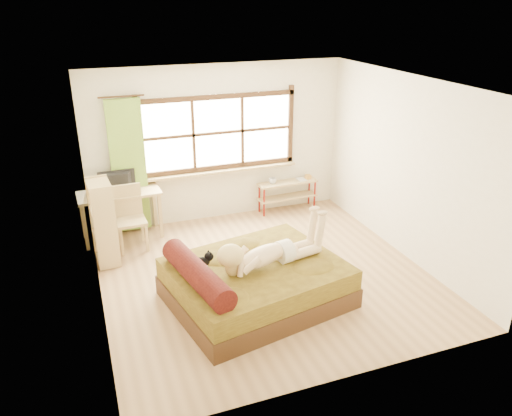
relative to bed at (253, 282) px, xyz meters
name	(u,v)px	position (x,y,z in m)	size (l,w,h in m)	color
floor	(265,275)	(0.39, 0.57, -0.29)	(4.50, 4.50, 0.00)	#9E754C
ceiling	(266,84)	(0.39, 0.57, 2.41)	(4.50, 4.50, 0.00)	white
wall_back	(218,144)	(0.39, 2.82, 1.06)	(4.50, 4.50, 0.00)	silver
wall_front	(352,266)	(0.39, -1.68, 1.06)	(4.50, 4.50, 0.00)	silver
wall_left	(90,210)	(-1.86, 0.57, 1.06)	(4.50, 4.50, 0.00)	silver
wall_right	(407,169)	(2.64, 0.57, 1.06)	(4.50, 4.50, 0.00)	silver
window	(218,135)	(0.39, 2.79, 1.22)	(2.80, 0.16, 1.46)	#FFEDBF
curtain	(129,167)	(-1.16, 2.70, 0.86)	(0.55, 0.10, 2.20)	#4B8023
bed	(253,282)	(0.00, 0.00, 0.00)	(2.43, 2.09, 0.81)	#382410
woman	(269,242)	(0.20, -0.04, 0.56)	(1.49, 0.43, 0.64)	beige
kitten	(199,262)	(-0.67, 0.11, 0.37)	(0.32, 0.13, 0.26)	black
desk	(120,198)	(-1.37, 2.52, 0.41)	(1.31, 0.64, 0.80)	tan
monitor	(117,181)	(-1.37, 2.57, 0.68)	(0.58, 0.08, 0.34)	black
chair	(129,214)	(-1.28, 2.16, 0.27)	(0.47, 0.47, 1.01)	tan
pipe_shelf	(288,189)	(1.65, 2.64, 0.12)	(1.13, 0.32, 0.64)	tan
cup	(273,181)	(1.34, 2.64, 0.32)	(0.13, 0.13, 0.10)	gray
book	(298,180)	(1.84, 2.64, 0.28)	(0.15, 0.21, 0.02)	gray
bookshelf	(103,222)	(-1.69, 1.77, 0.36)	(0.35, 0.57, 1.27)	tan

